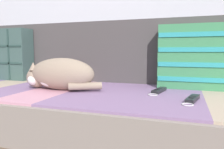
{
  "coord_description": "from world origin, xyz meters",
  "views": [
    {
      "loc": [
        0.6,
        -1.04,
        0.61
      ],
      "look_at": [
        0.24,
        0.03,
        0.49
      ],
      "focal_mm": 35.0,
      "sensor_mm": 36.0,
      "label": 1
    }
  ],
  "objects_px": {
    "throw_pillow_striped": "(195,57)",
    "game_remote_far": "(159,91)",
    "sleeping_cat": "(58,75)",
    "game_remote_near": "(192,99)",
    "couch": "(78,121)",
    "throw_pillow_quilted": "(9,54)"
  },
  "relations": [
    {
      "from": "sleeping_cat",
      "to": "game_remote_near",
      "type": "bearing_deg",
      "value": -5.48
    },
    {
      "from": "couch",
      "to": "sleeping_cat",
      "type": "height_order",
      "value": "sleeping_cat"
    },
    {
      "from": "throw_pillow_quilted",
      "to": "sleeping_cat",
      "type": "distance_m",
      "value": 0.7
    },
    {
      "from": "throw_pillow_striped",
      "to": "game_remote_near",
      "type": "distance_m",
      "value": 0.4
    },
    {
      "from": "throw_pillow_striped",
      "to": "game_remote_far",
      "type": "distance_m",
      "value": 0.32
    },
    {
      "from": "throw_pillow_quilted",
      "to": "game_remote_far",
      "type": "xyz_separation_m",
      "value": [
        1.19,
        -0.19,
        -0.19
      ]
    },
    {
      "from": "couch",
      "to": "sleeping_cat",
      "type": "xyz_separation_m",
      "value": [
        -0.09,
        -0.06,
        0.28
      ]
    },
    {
      "from": "throw_pillow_striped",
      "to": "game_remote_far",
      "type": "height_order",
      "value": "throw_pillow_striped"
    },
    {
      "from": "couch",
      "to": "game_remote_far",
      "type": "bearing_deg",
      "value": 4.38
    },
    {
      "from": "couch",
      "to": "game_remote_far",
      "type": "xyz_separation_m",
      "value": [
        0.47,
        0.04,
        0.2
      ]
    },
    {
      "from": "sleeping_cat",
      "to": "game_remote_far",
      "type": "height_order",
      "value": "sleeping_cat"
    },
    {
      "from": "throw_pillow_quilted",
      "to": "game_remote_far",
      "type": "height_order",
      "value": "throw_pillow_quilted"
    },
    {
      "from": "throw_pillow_striped",
      "to": "sleeping_cat",
      "type": "height_order",
      "value": "throw_pillow_striped"
    },
    {
      "from": "game_remote_near",
      "to": "game_remote_far",
      "type": "height_order",
      "value": "same"
    },
    {
      "from": "throw_pillow_striped",
      "to": "game_remote_near",
      "type": "height_order",
      "value": "throw_pillow_striped"
    },
    {
      "from": "couch",
      "to": "game_remote_far",
      "type": "height_order",
      "value": "game_remote_far"
    },
    {
      "from": "sleeping_cat",
      "to": "throw_pillow_quilted",
      "type": "bearing_deg",
      "value": 155.49
    },
    {
      "from": "couch",
      "to": "throw_pillow_striped",
      "type": "relative_size",
      "value": 4.69
    },
    {
      "from": "sleeping_cat",
      "to": "game_remote_near",
      "type": "distance_m",
      "value": 0.74
    },
    {
      "from": "couch",
      "to": "game_remote_far",
      "type": "relative_size",
      "value": 9.51
    },
    {
      "from": "game_remote_near",
      "to": "game_remote_far",
      "type": "relative_size",
      "value": 0.96
    },
    {
      "from": "couch",
      "to": "throw_pillow_quilted",
      "type": "relative_size",
      "value": 5.03
    }
  ]
}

